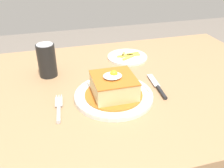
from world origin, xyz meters
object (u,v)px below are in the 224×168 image
object	(u,v)px
side_plate_fries	(127,57)
soda_can	(47,60)
knife	(159,89)
fork	(59,110)
main_plate	(114,95)

from	to	relation	value
side_plate_fries	soda_can	bearing A→B (deg)	-167.83
soda_can	side_plate_fries	world-z (taller)	soda_can
knife	side_plate_fries	world-z (taller)	side_plate_fries
fork	soda_can	bearing A→B (deg)	93.85
main_plate	knife	xyz separation A→B (m)	(0.16, 0.00, -0.00)
fork	knife	world-z (taller)	same
knife	fork	bearing A→B (deg)	-174.39
knife	side_plate_fries	size ratio (longest dim) A/B	0.98
fork	main_plate	bearing A→B (deg)	9.23
fork	knife	distance (m)	0.34
main_plate	fork	xyz separation A→B (m)	(-0.18, -0.03, -0.00)
fork	side_plate_fries	world-z (taller)	side_plate_fries
soda_can	side_plate_fries	distance (m)	0.35
main_plate	fork	bearing A→B (deg)	-170.77
fork	side_plate_fries	bearing A→B (deg)	44.55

